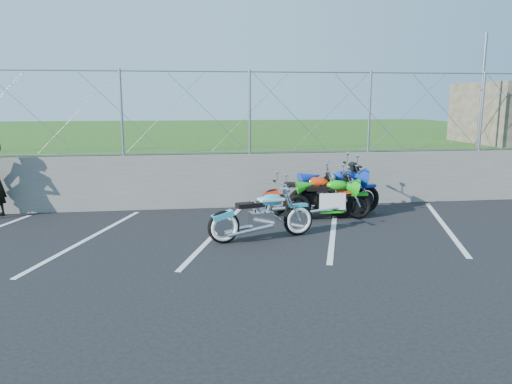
{
  "coord_description": "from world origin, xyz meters",
  "views": [
    {
      "loc": [
        -0.49,
        -8.52,
        2.61
      ],
      "look_at": [
        0.85,
        1.3,
        0.76
      ],
      "focal_mm": 35.0,
      "sensor_mm": 36.0,
      "label": 1
    }
  ],
  "objects": [
    {
      "name": "chain_link_fence",
      "position": [
        0.0,
        3.5,
        2.3
      ],
      "size": [
        28.0,
        0.03,
        2.0
      ],
      "color": "gray",
      "rests_on": "retaining_wall"
    },
    {
      "name": "sportbike_green",
      "position": [
        2.57,
        1.87,
        0.43
      ],
      "size": [
        1.93,
        0.69,
        1.0
      ],
      "rotation": [
        0.0,
        0.0,
        -0.04
      ],
      "color": "black",
      "rests_on": "ground"
    },
    {
      "name": "naked_orange",
      "position": [
        2.16,
        2.13,
        0.45
      ],
      "size": [
        2.06,
        0.83,
        1.06
      ],
      "rotation": [
        0.0,
        0.0,
        -0.3
      ],
      "color": "black",
      "rests_on": "ground"
    },
    {
      "name": "parking_lines",
      "position": [
        1.2,
        1.0,
        0.0
      ],
      "size": [
        18.29,
        4.31,
        0.01
      ],
      "color": "silver",
      "rests_on": "ground"
    },
    {
      "name": "grass_field",
      "position": [
        0.0,
        13.5,
        0.65
      ],
      "size": [
        30.0,
        20.0,
        1.3
      ],
      "primitive_type": "cube",
      "color": "#224B14",
      "rests_on": "ground"
    },
    {
      "name": "cruiser_turquoise",
      "position": [
        0.88,
        0.5,
        0.42
      ],
      "size": [
        2.09,
        0.72,
        1.06
      ],
      "rotation": [
        0.0,
        0.0,
        0.24
      ],
      "color": "black",
      "rests_on": "ground"
    },
    {
      "name": "sign_pole",
      "position": [
        7.2,
        3.9,
        2.8
      ],
      "size": [
        0.08,
        0.08,
        3.0
      ],
      "primitive_type": "cylinder",
      "color": "gray",
      "rests_on": "grass_field"
    },
    {
      "name": "sportbike_blue",
      "position": [
        2.81,
        2.25,
        0.5
      ],
      "size": [
        2.25,
        0.8,
        1.17
      ],
      "rotation": [
        0.0,
        0.0,
        0.13
      ],
      "color": "black",
      "rests_on": "ground"
    },
    {
      "name": "ground",
      "position": [
        0.0,
        0.0,
        0.0
      ],
      "size": [
        90.0,
        90.0,
        0.0
      ],
      "primitive_type": "plane",
      "color": "black",
      "rests_on": "ground"
    },
    {
      "name": "retaining_wall",
      "position": [
        0.0,
        3.5,
        0.65
      ],
      "size": [
        30.0,
        0.22,
        1.3
      ],
      "primitive_type": "cube",
      "color": "#63635E",
      "rests_on": "ground"
    }
  ]
}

